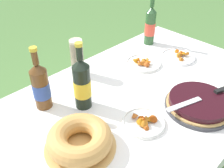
{
  "coord_description": "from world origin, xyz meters",
  "views": [
    {
      "loc": [
        -0.68,
        -0.61,
        1.58
      ],
      "look_at": [
        0.04,
        0.12,
        0.84
      ],
      "focal_mm": 40.0,
      "sensor_mm": 36.0,
      "label": 1
    }
  ],
  "objects_px": {
    "cider_bottle_green": "(150,26)",
    "snack_plate_near": "(144,122)",
    "berry_tart": "(199,104)",
    "serving_knife": "(205,96)",
    "cup_stack": "(77,58)",
    "snack_plate_left": "(179,56)",
    "juice_bottle_red": "(82,84)",
    "cider_bottle_amber": "(41,86)",
    "bundt_cake": "(80,139)",
    "snack_plate_right": "(143,63)"
  },
  "relations": [
    {
      "from": "serving_knife",
      "to": "cider_bottle_amber",
      "type": "height_order",
      "value": "cider_bottle_amber"
    },
    {
      "from": "cup_stack",
      "to": "cider_bottle_amber",
      "type": "bearing_deg",
      "value": -160.04
    },
    {
      "from": "juice_bottle_red",
      "to": "snack_plate_near",
      "type": "distance_m",
      "value": 0.33
    },
    {
      "from": "cup_stack",
      "to": "snack_plate_near",
      "type": "xyz_separation_m",
      "value": [
        -0.05,
        -0.53,
        -0.09
      ]
    },
    {
      "from": "cider_bottle_amber",
      "to": "snack_plate_left",
      "type": "relative_size",
      "value": 1.46
    },
    {
      "from": "berry_tart",
      "to": "cider_bottle_amber",
      "type": "relative_size",
      "value": 0.99
    },
    {
      "from": "berry_tart",
      "to": "cider_bottle_amber",
      "type": "distance_m",
      "value": 0.75
    },
    {
      "from": "cider_bottle_amber",
      "to": "juice_bottle_red",
      "type": "bearing_deg",
      "value": -43.75
    },
    {
      "from": "snack_plate_right",
      "to": "snack_plate_near",
      "type": "bearing_deg",
      "value": -140.37
    },
    {
      "from": "snack_plate_near",
      "to": "snack_plate_left",
      "type": "bearing_deg",
      "value": 19.73
    },
    {
      "from": "cider_bottle_amber",
      "to": "snack_plate_left",
      "type": "bearing_deg",
      "value": -12.89
    },
    {
      "from": "cider_bottle_green",
      "to": "cider_bottle_amber",
      "type": "distance_m",
      "value": 0.9
    },
    {
      "from": "snack_plate_near",
      "to": "snack_plate_left",
      "type": "relative_size",
      "value": 0.9
    },
    {
      "from": "juice_bottle_red",
      "to": "snack_plate_right",
      "type": "xyz_separation_m",
      "value": [
        0.5,
        0.04,
        -0.12
      ]
    },
    {
      "from": "bundt_cake",
      "to": "cider_bottle_green",
      "type": "relative_size",
      "value": 0.85
    },
    {
      "from": "cider_bottle_green",
      "to": "snack_plate_right",
      "type": "height_order",
      "value": "cider_bottle_green"
    },
    {
      "from": "cider_bottle_green",
      "to": "juice_bottle_red",
      "type": "relative_size",
      "value": 1.01
    },
    {
      "from": "cup_stack",
      "to": "snack_plate_near",
      "type": "height_order",
      "value": "cup_stack"
    },
    {
      "from": "juice_bottle_red",
      "to": "snack_plate_left",
      "type": "bearing_deg",
      "value": -5.18
    },
    {
      "from": "berry_tart",
      "to": "bundt_cake",
      "type": "height_order",
      "value": "bundt_cake"
    },
    {
      "from": "bundt_cake",
      "to": "juice_bottle_red",
      "type": "relative_size",
      "value": 0.86
    },
    {
      "from": "snack_plate_near",
      "to": "snack_plate_right",
      "type": "bearing_deg",
      "value": 39.63
    },
    {
      "from": "serving_knife",
      "to": "snack_plate_left",
      "type": "height_order",
      "value": "serving_knife"
    },
    {
      "from": "bundt_cake",
      "to": "cup_stack",
      "type": "distance_m",
      "value": 0.55
    },
    {
      "from": "serving_knife",
      "to": "bundt_cake",
      "type": "bearing_deg",
      "value": -2.68
    },
    {
      "from": "serving_knife",
      "to": "snack_plate_right",
      "type": "height_order",
      "value": "serving_knife"
    },
    {
      "from": "snack_plate_near",
      "to": "bundt_cake",
      "type": "bearing_deg",
      "value": 160.95
    },
    {
      "from": "juice_bottle_red",
      "to": "snack_plate_left",
      "type": "distance_m",
      "value": 0.74
    },
    {
      "from": "juice_bottle_red",
      "to": "snack_plate_left",
      "type": "height_order",
      "value": "juice_bottle_red"
    },
    {
      "from": "berry_tart",
      "to": "snack_plate_near",
      "type": "relative_size",
      "value": 1.62
    },
    {
      "from": "cider_bottle_green",
      "to": "snack_plate_near",
      "type": "relative_size",
      "value": 1.75
    },
    {
      "from": "cider_bottle_amber",
      "to": "snack_plate_near",
      "type": "height_order",
      "value": "cider_bottle_amber"
    },
    {
      "from": "juice_bottle_red",
      "to": "snack_plate_near",
      "type": "xyz_separation_m",
      "value": [
        0.11,
        -0.29,
        -0.11
      ]
    },
    {
      "from": "cider_bottle_green",
      "to": "juice_bottle_red",
      "type": "bearing_deg",
      "value": -165.32
    },
    {
      "from": "cider_bottle_green",
      "to": "snack_plate_right",
      "type": "relative_size",
      "value": 1.58
    },
    {
      "from": "cup_stack",
      "to": "snack_plate_right",
      "type": "height_order",
      "value": "cup_stack"
    },
    {
      "from": "snack_plate_right",
      "to": "berry_tart",
      "type": "bearing_deg",
      "value": -105.97
    },
    {
      "from": "cup_stack",
      "to": "snack_plate_left",
      "type": "height_order",
      "value": "cup_stack"
    },
    {
      "from": "bundt_cake",
      "to": "cider_bottle_green",
      "type": "height_order",
      "value": "cider_bottle_green"
    },
    {
      "from": "cup_stack",
      "to": "juice_bottle_red",
      "type": "distance_m",
      "value": 0.29
    },
    {
      "from": "serving_knife",
      "to": "juice_bottle_red",
      "type": "bearing_deg",
      "value": -27.3
    },
    {
      "from": "cider_bottle_green",
      "to": "snack_plate_near",
      "type": "bearing_deg",
      "value": -143.09
    },
    {
      "from": "bundt_cake",
      "to": "snack_plate_right",
      "type": "distance_m",
      "value": 0.72
    },
    {
      "from": "juice_bottle_red",
      "to": "snack_plate_left",
      "type": "xyz_separation_m",
      "value": [
        0.73,
        -0.07,
        -0.12
      ]
    },
    {
      "from": "bundt_cake",
      "to": "snack_plate_right",
      "type": "bearing_deg",
      "value": 18.71
    },
    {
      "from": "berry_tart",
      "to": "snack_plate_right",
      "type": "distance_m",
      "value": 0.46
    },
    {
      "from": "juice_bottle_red",
      "to": "snack_plate_near",
      "type": "relative_size",
      "value": 1.73
    },
    {
      "from": "cider_bottle_green",
      "to": "snack_plate_right",
      "type": "xyz_separation_m",
      "value": [
        -0.25,
        -0.16,
        -0.12
      ]
    },
    {
      "from": "bundt_cake",
      "to": "cup_stack",
      "type": "bearing_deg",
      "value": 52.29
    },
    {
      "from": "berry_tart",
      "to": "serving_knife",
      "type": "height_order",
      "value": "serving_knife"
    }
  ]
}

